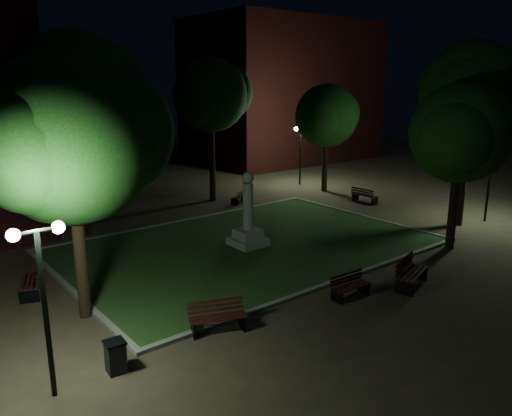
{
  "coord_description": "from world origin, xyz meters",
  "views": [
    {
      "loc": [
        -12.52,
        -14.13,
        6.94
      ],
      "look_at": [
        -0.37,
        1.0,
        1.98
      ],
      "focal_mm": 35.0,
      "sensor_mm": 36.0,
      "label": 1
    }
  ],
  "objects_px": {
    "bench_right_side": "(364,196)",
    "bench_far_side": "(240,197)",
    "bench_near_right": "(410,274)",
    "monument": "(248,225)",
    "bench_left_side": "(33,281)",
    "trash_bin": "(116,356)",
    "bench_west_near": "(217,317)",
    "bench_near_left": "(350,286)"
  },
  "relations": [
    {
      "from": "bench_right_side",
      "to": "bench_far_side",
      "type": "height_order",
      "value": "bench_right_side"
    },
    {
      "from": "bench_near_right",
      "to": "monument",
      "type": "bearing_deg",
      "value": 86.39
    },
    {
      "from": "bench_left_side",
      "to": "bench_right_side",
      "type": "height_order",
      "value": "bench_left_side"
    },
    {
      "from": "trash_bin",
      "to": "bench_near_right",
      "type": "bearing_deg",
      "value": -7.83
    },
    {
      "from": "bench_west_near",
      "to": "bench_near_left",
      "type": "bearing_deg",
      "value": 11.09
    },
    {
      "from": "bench_near_left",
      "to": "bench_west_near",
      "type": "xyz_separation_m",
      "value": [
        -4.71,
        0.83,
        0.05
      ]
    },
    {
      "from": "bench_left_side",
      "to": "bench_west_near",
      "type": "bearing_deg",
      "value": 48.65
    },
    {
      "from": "monument",
      "to": "bench_right_side",
      "type": "xyz_separation_m",
      "value": [
        10.15,
        2.0,
        -0.54
      ]
    },
    {
      "from": "bench_near_left",
      "to": "bench_west_near",
      "type": "distance_m",
      "value": 4.78
    },
    {
      "from": "bench_left_side",
      "to": "trash_bin",
      "type": "distance_m",
      "value": 6.16
    },
    {
      "from": "bench_far_side",
      "to": "trash_bin",
      "type": "distance_m",
      "value": 17.63
    },
    {
      "from": "bench_near_left",
      "to": "monument",
      "type": "bearing_deg",
      "value": 87.89
    },
    {
      "from": "bench_far_side",
      "to": "bench_near_left",
      "type": "bearing_deg",
      "value": 43.26
    },
    {
      "from": "bench_near_left",
      "to": "bench_far_side",
      "type": "distance_m",
      "value": 13.67
    },
    {
      "from": "bench_west_near",
      "to": "bench_right_side",
      "type": "height_order",
      "value": "same"
    },
    {
      "from": "bench_right_side",
      "to": "bench_near_left",
      "type": "bearing_deg",
      "value": 127.76
    },
    {
      "from": "monument",
      "to": "bench_west_near",
      "type": "distance_m",
      "value": 7.54
    },
    {
      "from": "monument",
      "to": "bench_west_near",
      "type": "xyz_separation_m",
      "value": [
        -5.28,
        -5.35,
        -0.54
      ]
    },
    {
      "from": "bench_far_side",
      "to": "bench_near_right",
      "type": "bearing_deg",
      "value": 53.33
    },
    {
      "from": "monument",
      "to": "bench_near_left",
      "type": "height_order",
      "value": "monument"
    },
    {
      "from": "bench_left_side",
      "to": "bench_right_side",
      "type": "distance_m",
      "value": 18.81
    },
    {
      "from": "bench_west_near",
      "to": "bench_right_side",
      "type": "distance_m",
      "value": 17.1
    },
    {
      "from": "bench_near_left",
      "to": "bench_west_near",
      "type": "relative_size",
      "value": 0.86
    },
    {
      "from": "bench_west_near",
      "to": "bench_left_side",
      "type": "height_order",
      "value": "bench_left_side"
    },
    {
      "from": "monument",
      "to": "bench_west_near",
      "type": "bearing_deg",
      "value": -134.6
    },
    {
      "from": "monument",
      "to": "bench_left_side",
      "type": "xyz_separation_m",
      "value": [
        -8.61,
        0.65,
        -0.52
      ]
    },
    {
      "from": "bench_near_right",
      "to": "trash_bin",
      "type": "bearing_deg",
      "value": 154.5
    },
    {
      "from": "monument",
      "to": "bench_far_side",
      "type": "relative_size",
      "value": 2.23
    },
    {
      "from": "bench_right_side",
      "to": "bench_far_side",
      "type": "relative_size",
      "value": 1.14
    },
    {
      "from": "bench_far_side",
      "to": "bench_west_near",
      "type": "bearing_deg",
      "value": 25.54
    },
    {
      "from": "monument",
      "to": "bench_west_near",
      "type": "height_order",
      "value": "monument"
    },
    {
      "from": "bench_left_side",
      "to": "bench_far_side",
      "type": "relative_size",
      "value": 1.26
    },
    {
      "from": "bench_near_right",
      "to": "bench_west_near",
      "type": "distance_m",
      "value": 7.17
    },
    {
      "from": "bench_west_near",
      "to": "bench_far_side",
      "type": "height_order",
      "value": "bench_west_near"
    },
    {
      "from": "monument",
      "to": "bench_far_side",
      "type": "height_order",
      "value": "monument"
    },
    {
      "from": "bench_near_right",
      "to": "bench_left_side",
      "type": "height_order",
      "value": "bench_near_right"
    },
    {
      "from": "bench_near_left",
      "to": "bench_far_side",
      "type": "bearing_deg",
      "value": 71.37
    },
    {
      "from": "bench_left_side",
      "to": "bench_right_side",
      "type": "relative_size",
      "value": 1.1
    },
    {
      "from": "monument",
      "to": "bench_near_left",
      "type": "bearing_deg",
      "value": -95.25
    },
    {
      "from": "monument",
      "to": "bench_far_side",
      "type": "bearing_deg",
      "value": 55.36
    },
    {
      "from": "monument",
      "to": "bench_right_side",
      "type": "distance_m",
      "value": 10.36
    },
    {
      "from": "bench_right_side",
      "to": "trash_bin",
      "type": "distance_m",
      "value": 20.0
    }
  ]
}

